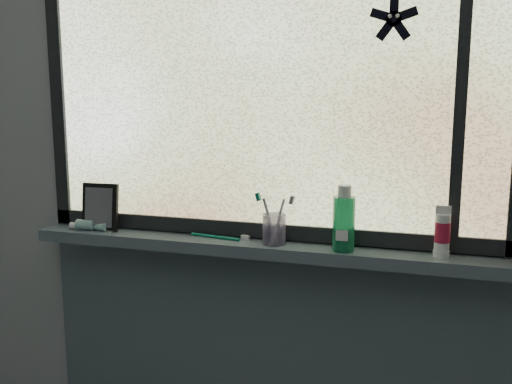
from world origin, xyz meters
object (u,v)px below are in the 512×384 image
at_px(vanity_mirror, 100,207).
at_px(cream_tube, 443,230).
at_px(toothbrush_cup, 274,229).
at_px(mouthwash_bottle, 344,218).

xyz_separation_m(vanity_mirror, cream_tube, (1.16, 0.00, -0.00)).
bearing_deg(toothbrush_cup, mouthwash_bottle, -3.58).
bearing_deg(cream_tube, vanity_mirror, -179.95).
bearing_deg(toothbrush_cup, cream_tube, 0.65).
bearing_deg(cream_tube, mouthwash_bottle, -176.05).
height_order(vanity_mirror, cream_tube, vanity_mirror).
relative_size(vanity_mirror, cream_tube, 1.51).
height_order(vanity_mirror, mouthwash_bottle, mouthwash_bottle).
bearing_deg(vanity_mirror, toothbrush_cup, -3.40).
relative_size(mouthwash_bottle, cream_tube, 1.53).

